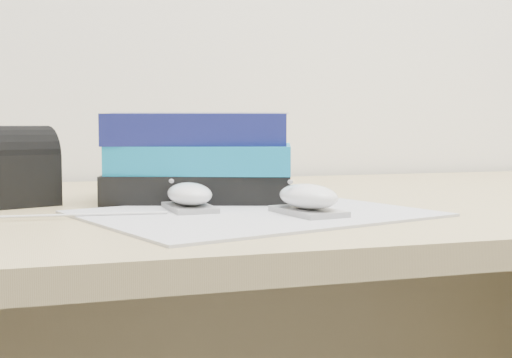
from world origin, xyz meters
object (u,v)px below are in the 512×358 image
object	(u,v)px
mouse_front	(308,199)
book_stack	(200,158)
desk	(282,344)
pouch	(6,168)
mouse_rear	(189,196)

from	to	relation	value
mouse_front	book_stack	distance (m)	0.23
desk	pouch	distance (m)	0.49
desk	book_stack	distance (m)	0.33
mouse_rear	book_stack	bearing A→B (deg)	71.28
desk	book_stack	world-z (taller)	book_stack
book_stack	mouse_front	bearing A→B (deg)	-70.21
mouse_front	mouse_rear	bearing A→B (deg)	146.72
desk	mouse_front	bearing A→B (deg)	-103.37
mouse_rear	book_stack	distance (m)	0.15
desk	pouch	world-z (taller)	pouch
pouch	book_stack	bearing A→B (deg)	-0.96
pouch	mouse_rear	bearing A→B (deg)	-32.96
desk	book_stack	size ratio (longest dim) A/B	5.36
mouse_rear	mouse_front	xyz separation A→B (m)	(0.12, -0.08, 0.00)
mouse_front	pouch	world-z (taller)	pouch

